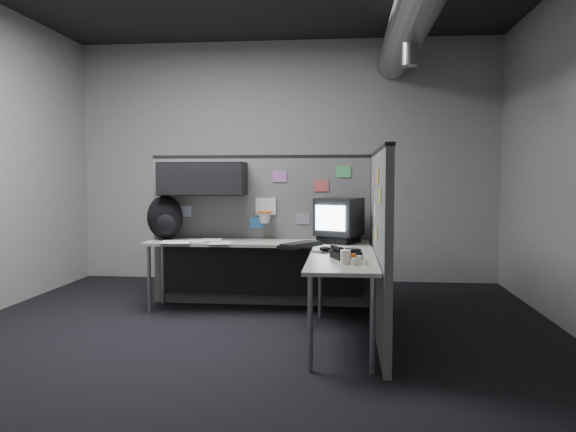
# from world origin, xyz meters

# --- Properties ---
(room) EXTENTS (5.62, 5.62, 3.22)m
(room) POSITION_xyz_m (0.56, 0.00, 2.10)
(room) COLOR black
(room) RESTS_ON ground
(partition_back) EXTENTS (2.44, 0.42, 1.63)m
(partition_back) POSITION_xyz_m (-0.25, 1.23, 1.00)
(partition_back) COLOR #5B5D5B
(partition_back) RESTS_ON ground
(partition_right) EXTENTS (0.07, 2.23, 1.63)m
(partition_right) POSITION_xyz_m (1.10, 0.22, 0.82)
(partition_right) COLOR #5B5D5B
(partition_right) RESTS_ON ground
(desk) EXTENTS (2.31, 2.11, 0.73)m
(desk) POSITION_xyz_m (0.15, 0.70, 0.61)
(desk) COLOR #A19E91
(desk) RESTS_ON ground
(monitor) EXTENTS (0.52, 0.52, 0.45)m
(monitor) POSITION_xyz_m (0.74, 0.96, 0.96)
(monitor) COLOR black
(monitor) RESTS_ON desk
(keyboard) EXTENTS (0.41, 0.51, 0.04)m
(keyboard) POSITION_xyz_m (0.38, 0.58, 0.75)
(keyboard) COLOR black
(keyboard) RESTS_ON desk
(mouse) EXTENTS (0.29, 0.29, 0.05)m
(mouse) POSITION_xyz_m (0.63, 0.24, 0.75)
(mouse) COLOR black
(mouse) RESTS_ON desk
(phone) EXTENTS (0.27, 0.28, 0.11)m
(phone) POSITION_xyz_m (0.80, -0.14, 0.77)
(phone) COLOR black
(phone) RESTS_ON desk
(bottles) EXTENTS (0.13, 0.14, 0.08)m
(bottles) POSITION_xyz_m (0.90, -0.45, 0.76)
(bottles) COLOR silver
(bottles) RESTS_ON desk
(cup) EXTENTS (0.09, 0.09, 0.11)m
(cup) POSITION_xyz_m (0.81, -0.44, 0.78)
(cup) COLOR beige
(cup) RESTS_ON desk
(papers) EXTENTS (0.74, 0.59, 0.01)m
(papers) POSITION_xyz_m (-0.71, 0.85, 0.74)
(papers) COLOR white
(papers) RESTS_ON desk
(backpack) EXTENTS (0.39, 0.36, 0.47)m
(backpack) POSITION_xyz_m (-1.11, 1.07, 0.96)
(backpack) COLOR black
(backpack) RESTS_ON desk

